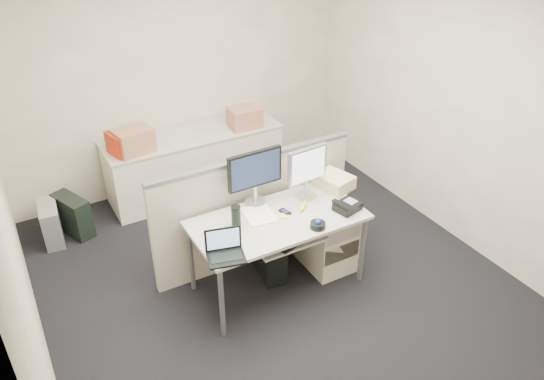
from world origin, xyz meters
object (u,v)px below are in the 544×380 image
desk_phone (347,206)px  desk (278,225)px  laptop (226,247)px  monitor_main (255,178)px

desk_phone → desk: bearing=149.5°
laptop → desk_phone: laptop is taller
desk_phone → laptop: bearing=170.9°
monitor_main → desk_phone: (0.65, -0.50, -0.22)m
desk → desk_phone: bearing=-16.7°
laptop → desk_phone: (1.22, 0.10, -0.07)m
desk → monitor_main: (-0.05, 0.32, 0.32)m
monitor_main → laptop: size_ratio=1.79×
laptop → desk_phone: 1.23m
desk → monitor_main: bearing=98.7°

